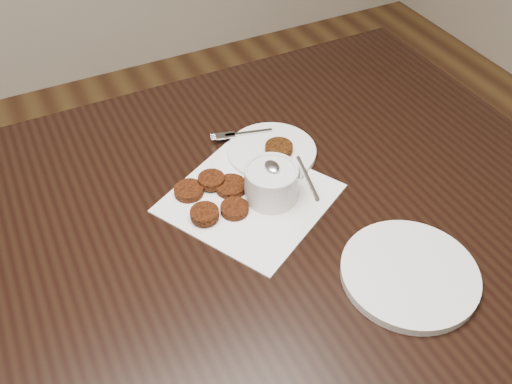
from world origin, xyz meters
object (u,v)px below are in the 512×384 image
table (209,349)px  sauce_ramekin (272,169)px  plate_with_patty (272,149)px  plate_empty (409,274)px  napkin (250,198)px

table → sauce_ramekin: bearing=9.0°
table → plate_with_patty: 0.46m
plate_with_patty → plate_empty: plate_with_patty is taller
plate_with_patty → plate_empty: bearing=-81.6°
table → plate_with_patty: (0.22, 0.14, 0.39)m
napkin → sauce_ramekin: 0.08m
sauce_ramekin → plate_with_patty: (0.06, 0.11, -0.06)m
table → plate_empty: (0.27, -0.23, 0.38)m
plate_with_patty → sauce_ramekin: bearing=-118.3°
sauce_ramekin → plate_empty: size_ratio=0.61×
table → sauce_ramekin: size_ratio=10.93×
napkin → plate_with_patty: 0.14m
napkin → plate_with_patty: size_ratio=1.48×
table → plate_with_patty: bearing=32.0°
plate_with_patty → plate_empty: (0.05, -0.37, -0.01)m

